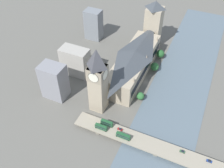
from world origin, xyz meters
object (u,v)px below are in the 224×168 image
object	(u,v)px
road_bridge	(157,147)
car_southbound_lead	(120,129)
double_decker_bus_mid	(107,123)
car_northbound_lead	(209,161)
parliament_hall	(134,63)
car_northbound_mid	(182,151)
clock_tower	(98,79)
double_decker_bus_lead	(123,136)
double_decker_bus_rear	(101,127)
victoria_tower	(153,24)

from	to	relation	value
road_bridge	car_southbound_lead	bearing A→B (deg)	-5.07
double_decker_bus_mid	car_northbound_lead	xyz separation A→B (m)	(-84.61, -0.69, -2.06)
parliament_hall	car_northbound_mid	size ratio (longest dim) A/B	23.48
clock_tower	car_southbound_lead	distance (m)	45.74
road_bridge	double_decker_bus_mid	world-z (taller)	double_decker_bus_mid
double_decker_bus_lead	car_northbound_mid	distance (m)	47.36
car_northbound_lead	car_northbound_mid	world-z (taller)	car_northbound_mid
double_decker_bus_rear	car_northbound_mid	bearing A→B (deg)	-174.67
parliament_hall	victoria_tower	size ratio (longest dim) A/B	1.59
car_northbound_lead	double_decker_bus_rear	bearing A→B (deg)	4.24
clock_tower	double_decker_bus_rear	size ratio (longest dim) A/B	6.22
parliament_hall	double_decker_bus_mid	distance (m)	77.72
double_decker_bus_mid	car_northbound_mid	world-z (taller)	double_decker_bus_mid
car_northbound_mid	car_northbound_lead	bearing A→B (deg)	-179.39
clock_tower	road_bridge	bearing A→B (deg)	160.71
parliament_hall	double_decker_bus_lead	distance (m)	86.83
parliament_hall	double_decker_bus_rear	size ratio (longest dim) A/B	9.02
road_bridge	car_northbound_lead	distance (m)	39.14
car_northbound_lead	car_southbound_lead	distance (m)	72.45
clock_tower	road_bridge	distance (m)	73.42
double_decker_bus_lead	car_northbound_lead	bearing A→B (deg)	-174.00
parliament_hall	road_bridge	distance (m)	95.36
car_northbound_lead	clock_tower	bearing A→B (deg)	-10.21
car_northbound_mid	parliament_hall	bearing A→B (deg)	-47.97
car_northbound_mid	double_decker_bus_mid	bearing A→B (deg)	0.42
double_decker_bus_mid	parliament_hall	bearing A→B (deg)	-86.45
road_bridge	parliament_hall	bearing A→B (deg)	-57.81
double_decker_bus_lead	double_decker_bus_mid	size ratio (longest dim) A/B	1.12
car_northbound_lead	victoria_tower	bearing A→B (deg)	-56.88
car_northbound_lead	car_northbound_mid	xyz separation A→B (m)	(20.23, 0.22, 0.05)
victoria_tower	road_bridge	distance (m)	151.52
double_decker_bus_mid	victoria_tower	bearing A→B (deg)	-87.99
victoria_tower	car_northbound_lead	distance (m)	165.30
double_decker_bus_mid	clock_tower	bearing A→B (deg)	-48.11
road_bridge	double_decker_bus_mid	size ratio (longest dim) A/B	13.44
parliament_hall	victoria_tower	bearing A→B (deg)	-89.95
road_bridge	double_decker_bus_mid	distance (m)	45.91
clock_tower	double_decker_bus_mid	world-z (taller)	clock_tower
double_decker_bus_lead	car_southbound_lead	size ratio (longest dim) A/B	2.64
victoria_tower	car_northbound_mid	size ratio (longest dim) A/B	14.75
road_bridge	double_decker_bus_rear	distance (m)	48.45
parliament_hall	car_northbound_lead	size ratio (longest dim) A/B	22.92
double_decker_bus_lead	clock_tower	bearing A→B (deg)	-36.23
victoria_tower	road_bridge	size ratio (longest dim) A/B	0.41
car_northbound_lead	car_southbound_lead	bearing A→B (deg)	0.52
car_northbound_lead	parliament_hall	bearing A→B (deg)	-40.57
victoria_tower	double_decker_bus_mid	size ratio (longest dim) A/B	5.58
double_decker_bus_rear	road_bridge	bearing A→B (deg)	-176.64
victoria_tower	double_decker_bus_mid	xyz separation A→B (m)	(-4.84, 137.81, -20.67)
car_northbound_mid	road_bridge	bearing A→B (deg)	10.36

